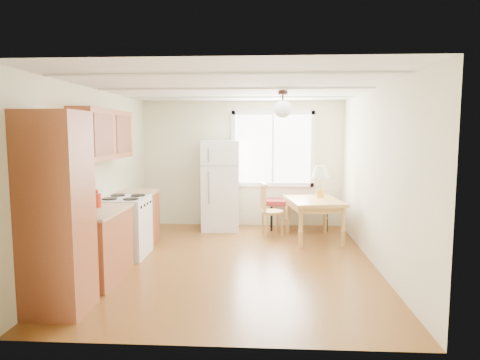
# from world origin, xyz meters

# --- Properties ---
(room_shell) EXTENTS (4.60, 5.60, 2.62)m
(room_shell) POSITION_xyz_m (0.00, 0.00, 1.25)
(room_shell) COLOR #583012
(room_shell) RESTS_ON ground
(kitchen_run) EXTENTS (0.65, 3.40, 2.20)m
(kitchen_run) POSITION_xyz_m (-1.72, -0.63, 0.84)
(kitchen_run) COLOR brown
(kitchen_run) RESTS_ON ground
(window_unit) EXTENTS (1.64, 0.05, 1.51)m
(window_unit) POSITION_xyz_m (0.60, 2.47, 1.55)
(window_unit) COLOR white
(window_unit) RESTS_ON room_shell
(pendant_light) EXTENTS (0.26, 0.26, 0.40)m
(pendant_light) POSITION_xyz_m (0.70, 0.40, 2.24)
(pendant_light) COLOR black
(pendant_light) RESTS_ON room_shell
(refrigerator) EXTENTS (0.75, 0.76, 1.72)m
(refrigerator) POSITION_xyz_m (-0.42, 2.12, 0.86)
(refrigerator) COLOR white
(refrigerator) RESTS_ON ground
(bench) EXTENTS (1.28, 0.58, 0.57)m
(bench) POSITION_xyz_m (1.10, 2.15, 0.51)
(bench) COLOR maroon
(bench) RESTS_ON ground
(dining_table) EXTENTS (1.03, 1.26, 0.71)m
(dining_table) POSITION_xyz_m (1.30, 1.37, 0.61)
(dining_table) COLOR #AB8142
(dining_table) RESTS_ON ground
(chair) EXTENTS (0.45, 0.45, 0.95)m
(chair) POSITION_xyz_m (0.50, 1.64, 0.54)
(chair) COLOR #AB8142
(chair) RESTS_ON ground
(table_lamp) EXTENTS (0.33, 0.33, 0.57)m
(table_lamp) POSITION_xyz_m (1.44, 1.63, 1.13)
(table_lamp) COLOR gold
(table_lamp) RESTS_ON dining_table
(coffee_maker) EXTENTS (0.22, 0.27, 0.40)m
(coffee_maker) POSITION_xyz_m (-1.72, -1.32, 1.05)
(coffee_maker) COLOR black
(coffee_maker) RESTS_ON kitchen_run
(kettle) EXTENTS (0.13, 0.13, 0.24)m
(kettle) POSITION_xyz_m (-1.76, -0.65, 1.00)
(kettle) COLOR red
(kettle) RESTS_ON kitchen_run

